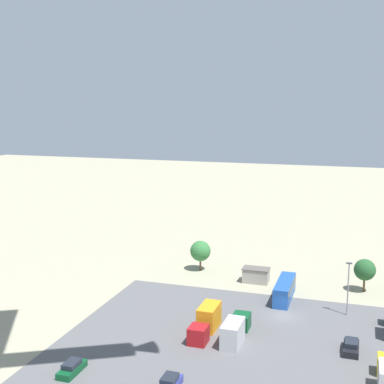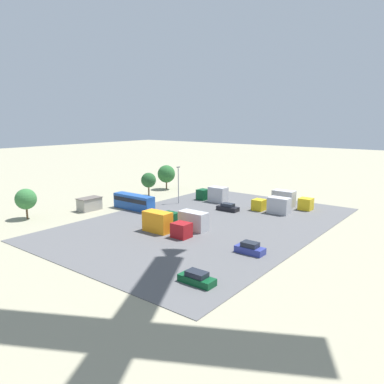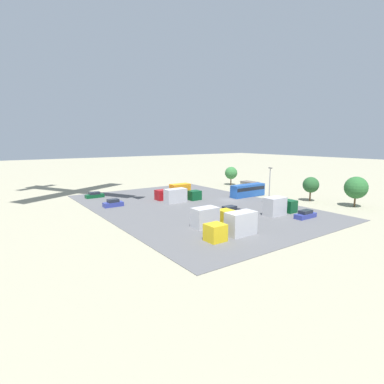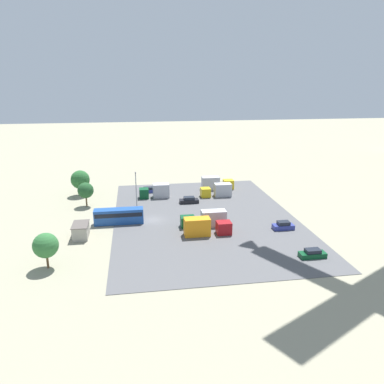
{
  "view_description": "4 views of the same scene",
  "coord_description": "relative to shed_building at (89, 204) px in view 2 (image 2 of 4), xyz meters",
  "views": [
    {
      "loc": [
        -10.39,
        77.83,
        32.33
      ],
      "look_at": [
        6.71,
        24.82,
        22.89
      ],
      "focal_mm": 50.0,
      "sensor_mm": 36.0,
      "label": 1
    },
    {
      "loc": [
        53.87,
        49.73,
        18.65
      ],
      "look_at": [
        0.38,
        8.04,
        5.48
      ],
      "focal_mm": 35.0,
      "sensor_mm": 36.0,
      "label": 2
    },
    {
      "loc": [
        -52.13,
        47.84,
        14.13
      ],
      "look_at": [
        0.92,
        10.34,
        2.94
      ],
      "focal_mm": 28.0,
      "sensor_mm": 36.0,
      "label": 3
    },
    {
      "loc": [
        74.84,
        -3.32,
        28.42
      ],
      "look_at": [
        2.84,
        7.93,
        6.71
      ],
      "focal_mm": 35.0,
      "sensor_mm": 36.0,
      "label": 4
    }
  ],
  "objects": [
    {
      "name": "parked_truck_4",
      "position": [
        -21.53,
        31.27,
        0.22
      ],
      "size": [
        2.52,
        7.79,
        3.26
      ],
      "rotation": [
        0.0,
        0.0,
        3.14
      ],
      "color": "gold",
      "rests_on": "ground"
    },
    {
      "name": "tree_apron_far",
      "position": [
        -18.63,
        -1.02,
        2.54
      ],
      "size": [
        3.69,
        3.69,
        5.75
      ],
      "color": "brown",
      "rests_on": "ground"
    },
    {
      "name": "parked_car_1",
      "position": [
        2.19,
        39.24,
        -0.58
      ],
      "size": [
        1.9,
        4.16,
        1.64
      ],
      "color": "navy",
      "rests_on": "ground"
    },
    {
      "name": "bus",
      "position": [
        -6.12,
        6.88,
        0.41
      ],
      "size": [
        2.46,
        10.01,
        3.11
      ],
      "color": "#1E4C9E",
      "rests_on": "ground"
    },
    {
      "name": "tree_near_shed",
      "position": [
        11.65,
        -3.66,
        2.51
      ],
      "size": [
        3.96,
        3.96,
        5.85
      ],
      "color": "brown",
      "rests_on": "ground"
    },
    {
      "name": "parked_car_0",
      "position": [
        -17.16,
        23.18,
        -0.62
      ],
      "size": [
        1.96,
        4.56,
        1.54
      ],
      "color": "black",
      "rests_on": "ground"
    },
    {
      "name": "parked_truck_1",
      "position": [
        2.56,
        23.27,
        0.3
      ],
      "size": [
        2.45,
        9.06,
        3.43
      ],
      "color": "maroon",
      "rests_on": "ground"
    },
    {
      "name": "parked_truck_0",
      "position": [
        -1.92,
        24.45,
        0.19
      ],
      "size": [
        2.37,
        9.23,
        3.18
      ],
      "rotation": [
        0.0,
        0.0,
        3.14
      ],
      "color": "#0C4723",
      "rests_on": "ground"
    },
    {
      "name": "parked_truck_3",
      "position": [
        -27.85,
        32.04,
        0.35
      ],
      "size": [
        2.46,
        8.6,
        3.52
      ],
      "color": "gold",
      "rests_on": "ground"
    },
    {
      "name": "parked_truck_2",
      "position": [
        -22.9,
        15.65,
        0.32
      ],
      "size": [
        2.57,
        7.47,
        3.45
      ],
      "rotation": [
        0.0,
        0.0,
        3.14
      ],
      "color": "#0C4723",
      "rests_on": "ground"
    },
    {
      "name": "parked_car_3",
      "position": [
        -27.57,
        13.9,
        -0.66
      ],
      "size": [
        1.73,
        4.6,
        1.46
      ],
      "color": "navy",
      "rests_on": "ground"
    },
    {
      "name": "parking_lot_surface",
      "position": [
        -7.03,
        25.03,
        -1.31
      ],
      "size": [
        56.52,
        38.43,
        0.08
      ],
      "color": "#565659",
      "rests_on": "ground"
    },
    {
      "name": "ground_plane",
      "position": [
        -7.03,
        13.93,
        -1.35
      ],
      "size": [
        400.0,
        400.0,
        0.0
      ],
      "primitive_type": "plane",
      "color": "gray"
    },
    {
      "name": "shed_building",
      "position": [
        0.0,
        0.0,
        0.0
      ],
      "size": [
        4.83,
        2.95,
        2.67
      ],
      "color": "#9E998E",
      "rests_on": "ground"
    },
    {
      "name": "parked_car_2",
      "position": [
        14.7,
        39.31,
        -0.66
      ],
      "size": [
        1.82,
        4.44,
        1.45
      ],
      "color": "#0C4723",
      "rests_on": "ground"
    },
    {
      "name": "tree_apron_mid",
      "position": [
        -27.86,
        -3.36,
        2.85
      ],
      "size": [
        4.74,
        4.74,
        6.57
      ],
      "color": "brown",
      "rests_on": "ground"
    },
    {
      "name": "light_pole_lot_centre",
      "position": [
        -16.21,
        10.65,
        3.32
      ],
      "size": [
        0.9,
        0.28,
        8.31
      ],
      "color": "gray",
      "rests_on": "ground"
    }
  ]
}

